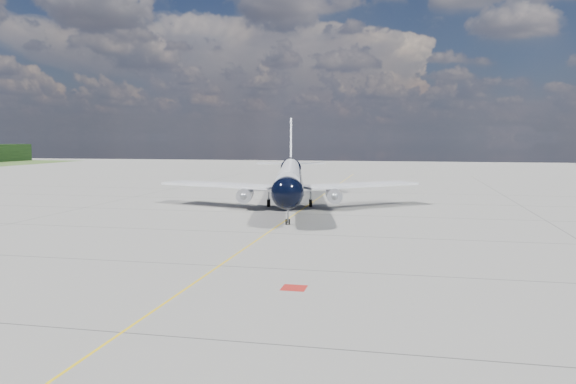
% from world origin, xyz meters
% --- Properties ---
extents(ground, '(320.00, 320.00, 0.00)m').
position_xyz_m(ground, '(0.00, 30.00, 0.00)').
color(ground, gray).
rests_on(ground, ground).
extents(taxiway_centerline, '(0.16, 160.00, 0.01)m').
position_xyz_m(taxiway_centerline, '(0.00, 25.00, 0.00)').
color(taxiway_centerline, yellow).
rests_on(taxiway_centerline, ground).
extents(red_marking, '(1.60, 1.60, 0.01)m').
position_xyz_m(red_marking, '(6.80, -10.00, 0.00)').
color(red_marking, maroon).
rests_on(red_marking, ground).
extents(main_airliner, '(36.72, 45.23, 13.15)m').
position_xyz_m(main_airliner, '(-2.27, 32.23, 4.08)').
color(main_airliner, black).
rests_on(main_airliner, ground).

